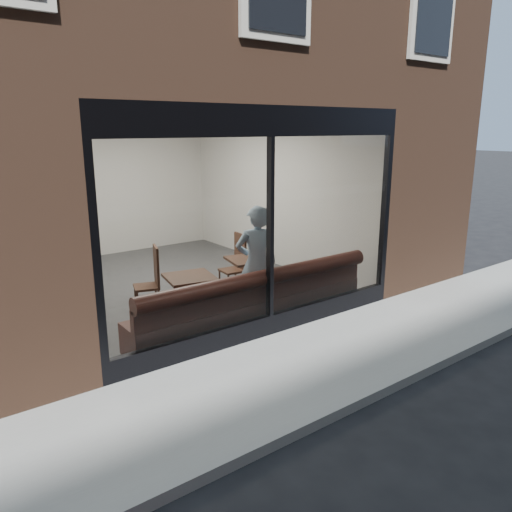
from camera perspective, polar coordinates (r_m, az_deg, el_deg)
ground at (r=6.05m, az=14.18°, el=-14.80°), size 120.00×120.00×0.00m
sidewalk_near at (r=6.63m, az=7.34°, el=-11.66°), size 40.00×2.00×0.01m
kerb_near at (r=6.00m, az=14.60°, el=-14.47°), size 40.00×0.10×0.12m
host_building_pier_right at (r=13.82m, az=-1.70°, el=9.01°), size 2.50×12.00×3.20m
host_building_backfill at (r=14.88m, az=-20.72°, el=8.48°), size 5.00×6.00×3.20m
cafe_floor at (r=9.67m, az=-9.44°, el=-3.14°), size 6.00×6.00×0.00m
cafe_ceiling at (r=9.23m, az=-10.28°, el=15.96°), size 6.00×6.00×0.00m
cafe_wall_back at (r=12.04m, az=-16.50°, el=7.61°), size 5.00×0.00×5.00m
cafe_wall_left at (r=8.49m, az=-24.94°, el=4.21°), size 0.00×6.00×6.00m
cafe_wall_right at (r=10.69m, az=2.17°, el=7.39°), size 0.00×6.00×6.00m
storefront_kick at (r=7.29m, az=1.55°, el=-7.83°), size 5.00×0.10×0.30m
storefront_header at (r=6.74m, az=1.72°, el=15.19°), size 5.00×0.10×0.40m
storefront_mullion at (r=6.88m, az=1.63°, el=3.02°), size 0.06×0.10×2.50m
storefront_glass at (r=6.86m, az=1.79°, el=2.98°), size 4.80×0.00×4.80m
banquette at (r=7.56m, az=-0.35°, el=-6.39°), size 4.00×0.55×0.45m
person at (r=7.65m, az=0.07°, el=-0.84°), size 0.77×0.65×1.79m
cafe_table_left at (r=7.53m, az=-7.58°, el=-2.46°), size 0.82×0.82×0.04m
cafe_table_right at (r=8.46m, az=-0.87°, el=-0.42°), size 0.80×0.80×0.04m
cafe_chair_left at (r=8.85m, az=-12.41°, el=-3.47°), size 0.53×0.53×0.04m
cafe_chair_right at (r=9.64m, az=-2.76°, el=-1.66°), size 0.45×0.45×0.04m
wall_poster at (r=7.97m, az=-23.65°, el=2.81°), size 0.02×0.56×0.75m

